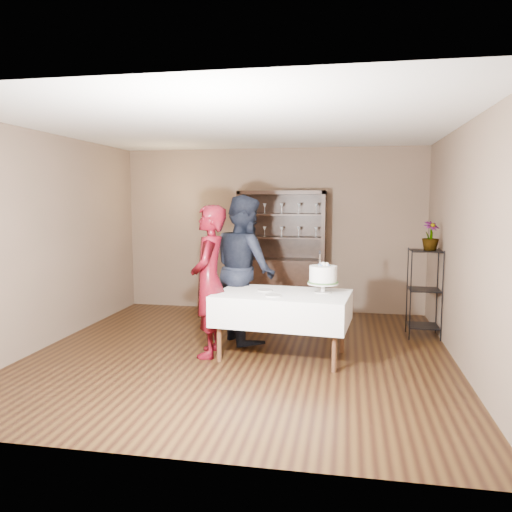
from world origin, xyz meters
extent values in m
plane|color=black|center=(0.00, 0.00, 0.00)|extent=(5.00, 5.00, 0.00)
plane|color=silver|center=(0.00, 0.00, 2.70)|extent=(5.00, 5.00, 0.00)
cube|color=brown|center=(0.00, 2.50, 1.35)|extent=(5.00, 0.02, 2.70)
cube|color=brown|center=(-2.50, 0.00, 1.35)|extent=(0.02, 5.00, 2.70)
cube|color=brown|center=(2.50, 0.00, 1.35)|extent=(0.02, 5.00, 2.70)
cube|color=black|center=(0.20, 2.24, 0.45)|extent=(1.40, 0.48, 0.90)
cube|color=black|center=(0.20, 2.46, 1.45)|extent=(1.40, 0.03, 1.10)
cube|color=black|center=(0.20, 2.24, 1.97)|extent=(1.40, 0.48, 0.06)
cube|color=black|center=(0.20, 2.24, 1.25)|extent=(1.28, 0.42, 0.02)
cube|color=black|center=(0.20, 2.24, 1.62)|extent=(1.28, 0.42, 0.02)
cylinder|color=black|center=(2.08, 1.00, 0.60)|extent=(0.02, 0.02, 1.20)
cylinder|color=black|center=(2.48, 1.00, 0.60)|extent=(0.02, 0.02, 1.20)
cylinder|color=black|center=(2.08, 1.40, 0.60)|extent=(0.02, 0.02, 1.20)
cylinder|color=black|center=(2.48, 1.40, 0.60)|extent=(0.02, 0.02, 1.20)
cube|color=black|center=(2.28, 1.20, 0.15)|extent=(0.40, 0.40, 0.02)
cube|color=black|center=(2.28, 1.20, 0.65)|extent=(0.40, 0.40, 0.01)
cube|color=black|center=(2.28, 1.20, 1.18)|extent=(0.40, 0.40, 0.02)
cube|color=white|center=(0.51, -0.02, 0.59)|extent=(1.63, 1.10, 0.36)
cylinder|color=#4D2F1C|center=(-0.19, -0.32, 0.37)|extent=(0.06, 0.06, 0.73)
cylinder|color=#4D2F1C|center=(1.13, -0.45, 0.37)|extent=(0.06, 0.06, 0.73)
cylinder|color=#4D2F1C|center=(-0.11, 0.41, 0.37)|extent=(0.06, 0.06, 0.73)
cylinder|color=#4D2F1C|center=(1.20, 0.28, 0.37)|extent=(0.06, 0.06, 0.73)
imported|color=#390511|center=(-0.36, -0.10, 0.90)|extent=(0.50, 0.70, 1.80)
imported|color=black|center=(-0.08, 0.61, 0.96)|extent=(1.12, 1.18, 1.92)
cylinder|color=beige|center=(0.97, 0.09, 0.78)|extent=(0.20, 0.20, 0.01)
cylinder|color=beige|center=(0.97, 0.09, 0.82)|extent=(0.05, 0.05, 0.10)
cylinder|color=beige|center=(0.97, 0.09, 0.88)|extent=(0.36, 0.36, 0.02)
cylinder|color=#3F6932|center=(0.97, 0.09, 0.90)|extent=(0.35, 0.35, 0.02)
cylinder|color=white|center=(0.97, 0.09, 0.99)|extent=(0.33, 0.33, 0.20)
sphere|color=#6284D2|center=(1.00, 0.09, 1.10)|extent=(0.02, 0.02, 0.02)
cube|color=silver|center=(0.93, 0.07, 1.16)|extent=(0.02, 0.02, 0.14)
cube|color=black|center=(0.93, 0.07, 1.25)|extent=(0.02, 0.02, 0.05)
cylinder|color=beige|center=(0.43, -0.24, 0.78)|extent=(0.19, 0.19, 0.01)
cylinder|color=beige|center=(0.28, 0.07, 0.78)|extent=(0.21, 0.21, 0.01)
imported|color=#3F6932|center=(2.33, 1.16, 1.38)|extent=(0.30, 0.30, 0.39)
camera|label=1|loc=(1.24, -5.74, 1.87)|focal=35.00mm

